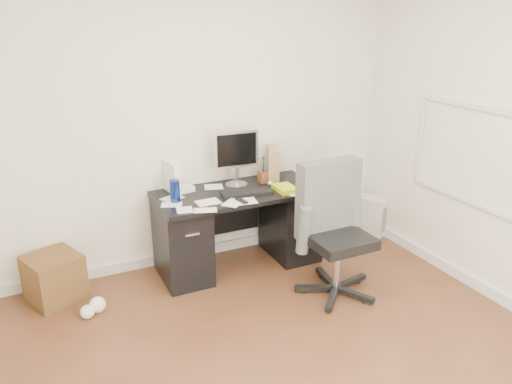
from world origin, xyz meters
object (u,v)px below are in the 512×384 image
pc_tower (367,215)px  keyboard (247,192)px  desk (239,226)px  office_chair (339,232)px  lcd_monitor (236,158)px  wicker_basket (54,278)px

pc_tower → keyboard: bearing=162.9°
desk → office_chair: (0.55, -0.83, 0.17)m
lcd_monitor → wicker_basket: size_ratio=1.35×
lcd_monitor → office_chair: bearing=-59.1°
lcd_monitor → pc_tower: 1.72m
desk → keyboard: bearing=-68.5°
lcd_monitor → keyboard: (-0.00, -0.24, -0.25)m
office_chair → desk: bearing=123.0°
lcd_monitor → office_chair: 1.17m
desk → keyboard: (0.04, -0.10, 0.36)m
lcd_monitor → keyboard: size_ratio=1.17×
wicker_basket → office_chair: bearing=-23.0°
pc_tower → lcd_monitor: bearing=154.0°
desk → pc_tower: desk is taller
keyboard → wicker_basket: keyboard is taller
office_chair → wicker_basket: office_chair is taller
pc_tower → desk: bearing=158.9°
office_chair → pc_tower: (1.01, 0.92, -0.36)m
office_chair → pc_tower: bearing=41.7°
desk → office_chair: 1.00m
desk → keyboard: size_ratio=3.27×
keyboard → office_chair: 0.90m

